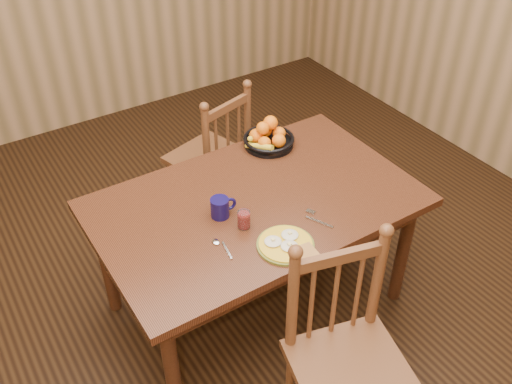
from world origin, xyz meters
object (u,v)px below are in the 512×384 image
chair_far (212,157)px  fruit_bowl (268,137)px  dining_table (256,213)px  chair_near (346,358)px  coffee_mug (221,207)px  breakfast_plate (287,244)px

chair_far → fruit_bowl: chair_far is taller
dining_table → chair_near: size_ratio=1.55×
chair_far → coffee_mug: chair_far is taller
breakfast_plate → coffee_mug: coffee_mug is taller
breakfast_plate → fruit_bowl: 0.84m
dining_table → fruit_bowl: 0.52m
fruit_bowl → coffee_mug: bearing=-143.7°
breakfast_plate → fruit_bowl: size_ratio=1.01×
dining_table → chair_far: size_ratio=1.66×
coffee_mug → fruit_bowl: bearing=36.3°
chair_far → breakfast_plate: chair_far is taller
chair_far → dining_table: bearing=60.8°
dining_table → breakfast_plate: size_ratio=5.49×
chair_far → fruit_bowl: (0.14, -0.43, 0.33)m
dining_table → breakfast_plate: 0.38m
coffee_mug → breakfast_plate: bearing=-68.1°
coffee_mug → fruit_bowl: size_ratio=0.46×
breakfast_plate → coffee_mug: 0.38m
dining_table → chair_far: 0.86m
breakfast_plate → fruit_bowl: bearing=62.1°
chair_near → fruit_bowl: 1.33m
breakfast_plate → chair_near: bearing=-92.8°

